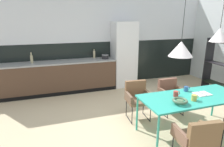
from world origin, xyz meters
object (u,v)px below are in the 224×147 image
(refrigerator_column, at_px, (124,55))
(mug_tall_blue, at_px, (176,94))
(armchair_corner_seat, at_px, (137,95))
(mug_wide_latte, at_px, (186,89))
(bottle_wine_green, at_px, (32,59))
(pendant_lamp_over_table_near, at_px, (181,49))
(open_book, at_px, (202,94))
(armchair_facing_counter, at_px, (170,91))
(bottle_oil_tall, at_px, (94,54))
(open_shelf_unit, at_px, (220,63))
(fruit_bowl, at_px, (180,101))
(cooking_pot, at_px, (105,57))
(armchair_head_of_table, at_px, (198,137))
(pendant_lamp_over_table_far, at_px, (219,35))
(mug_dark_espresso, at_px, (194,98))
(dining_table, at_px, (193,98))

(refrigerator_column, bearing_deg, mug_tall_blue, -92.48)
(armchair_corner_seat, distance_m, mug_wide_latte, 0.98)
(bottle_wine_green, relative_size, pendant_lamp_over_table_near, 0.23)
(open_book, relative_size, mug_wide_latte, 2.34)
(mug_tall_blue, bearing_deg, armchair_facing_counter, 60.66)
(bottle_oil_tall, xyz_separation_m, open_shelf_unit, (3.26, -1.66, -0.17))
(armchair_corner_seat, relative_size, open_shelf_unit, 0.48)
(mug_tall_blue, bearing_deg, bottle_oil_tall, 104.39)
(fruit_bowl, xyz_separation_m, cooking_pot, (-0.37, 3.07, 0.20))
(armchair_head_of_table, height_order, bottle_oil_tall, bottle_oil_tall)
(pendant_lamp_over_table_near, xyz_separation_m, pendant_lamp_over_table_far, (0.77, 0.01, 0.20))
(mug_wide_latte, xyz_separation_m, bottle_wine_green, (-2.92, 2.70, 0.26))
(fruit_bowl, height_order, mug_dark_espresso, mug_dark_espresso)
(mug_dark_espresso, distance_m, cooking_pot, 3.12)
(pendant_lamp_over_table_far, bearing_deg, mug_dark_espresso, -164.17)
(refrigerator_column, bearing_deg, mug_wide_latte, -85.00)
(armchair_facing_counter, bearing_deg, mug_wide_latte, 84.76)
(refrigerator_column, height_order, pendant_lamp_over_table_far, pendant_lamp_over_table_far)
(open_book, bearing_deg, mug_wide_latte, 127.79)
(dining_table, bearing_deg, bottle_wine_green, 133.97)
(armchair_head_of_table, height_order, open_book, armchair_head_of_table)
(bottle_wine_green, bearing_deg, mug_wide_latte, -42.80)
(bottle_wine_green, height_order, pendant_lamp_over_table_near, pendant_lamp_over_table_near)
(refrigerator_column, height_order, mug_dark_espresso, refrigerator_column)
(armchair_corner_seat, bearing_deg, mug_wide_latte, 147.30)
(open_book, bearing_deg, armchair_corner_seat, 139.03)
(armchair_head_of_table, distance_m, open_book, 1.17)
(refrigerator_column, relative_size, armchair_head_of_table, 2.49)
(dining_table, xyz_separation_m, open_shelf_unit, (2.18, 1.48, 0.18))
(mug_dark_espresso, height_order, pendant_lamp_over_table_near, pendant_lamp_over_table_near)
(fruit_bowl, bearing_deg, mug_dark_espresso, 5.57)
(open_shelf_unit, height_order, pendant_lamp_over_table_near, pendant_lamp_over_table_near)
(mug_wide_latte, relative_size, cooking_pot, 0.59)
(armchair_facing_counter, bearing_deg, refrigerator_column, -81.62)
(bottle_wine_green, bearing_deg, pendant_lamp_over_table_near, -50.38)
(dining_table, distance_m, cooking_pot, 3.01)
(open_book, distance_m, cooking_pot, 3.04)
(refrigerator_column, distance_m, pendant_lamp_over_table_far, 3.09)
(fruit_bowl, relative_size, mug_tall_blue, 1.88)
(mug_wide_latte, bearing_deg, mug_dark_espresso, -112.46)
(armchair_facing_counter, xyz_separation_m, armchair_head_of_table, (-0.69, -1.62, 0.02))
(fruit_bowl, height_order, bottle_wine_green, bottle_wine_green)
(armchair_facing_counter, xyz_separation_m, open_shelf_unit, (2.07, 0.65, 0.36))
(open_book, bearing_deg, mug_tall_blue, 173.19)
(mug_dark_espresso, distance_m, open_shelf_unit, 2.82)
(pendant_lamp_over_table_near, bearing_deg, bottle_wine_green, 129.62)
(fruit_bowl, xyz_separation_m, mug_wide_latte, (0.48, 0.45, -0.00))
(open_shelf_unit, relative_size, pendant_lamp_over_table_near, 1.33)
(fruit_bowl, height_order, open_book, fruit_bowl)
(open_book, height_order, open_shelf_unit, open_shelf_unit)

